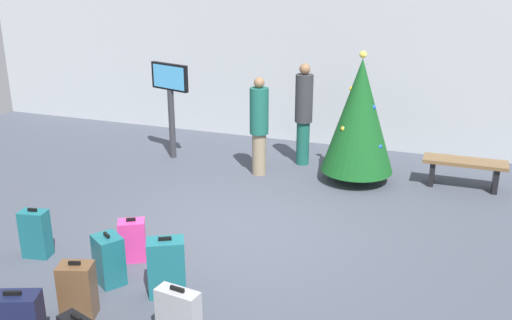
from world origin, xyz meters
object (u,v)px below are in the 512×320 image
(holiday_tree, at_px, (359,116))
(suitcase_2, at_px, (36,234))
(suitcase_4, at_px, (78,290))
(suitcase_5, at_px, (109,260))
(traveller_0, at_px, (304,112))
(suitcase_1, at_px, (133,240))
(suitcase_6, at_px, (167,267))
(flight_info_kiosk, at_px, (170,93))
(waiting_bench, at_px, (464,167))
(suitcase_8, at_px, (179,315))
(traveller_1, at_px, (259,124))

(holiday_tree, height_order, suitcase_2, holiday_tree)
(holiday_tree, distance_m, suitcase_4, 5.42)
(suitcase_5, bearing_deg, traveller_0, 79.06)
(suitcase_1, height_order, suitcase_6, suitcase_6)
(suitcase_2, bearing_deg, flight_info_kiosk, 93.85)
(suitcase_1, bearing_deg, suitcase_5, -85.89)
(waiting_bench, height_order, suitcase_4, suitcase_4)
(waiting_bench, xyz_separation_m, suitcase_6, (-3.04, -4.59, -0.02))
(suitcase_5, relative_size, suitcase_8, 1.07)
(traveller_1, xyz_separation_m, suitcase_4, (-0.29, -4.73, -0.62))
(suitcase_5, relative_size, suitcase_6, 0.89)
(waiting_bench, bearing_deg, suitcase_5, -129.32)
(traveller_1, bearing_deg, suitcase_5, -95.19)
(flight_info_kiosk, bearing_deg, suitcase_2, -86.15)
(holiday_tree, bearing_deg, traveller_0, 153.59)
(suitcase_1, xyz_separation_m, suitcase_8, (1.29, -1.24, 0.01))
(suitcase_4, distance_m, suitcase_8, 1.17)
(suitcase_2, bearing_deg, traveller_0, 64.85)
(suitcase_5, xyz_separation_m, suitcase_8, (1.25, -0.68, -0.02))
(suitcase_5, distance_m, suitcase_6, 0.74)
(holiday_tree, xyz_separation_m, suitcase_8, (-0.80, -4.98, -0.87))
(holiday_tree, xyz_separation_m, waiting_bench, (1.73, 0.31, -0.80))
(holiday_tree, height_order, suitcase_6, holiday_tree)
(holiday_tree, bearing_deg, suitcase_8, -99.07)
(holiday_tree, relative_size, suitcase_4, 3.47)
(waiting_bench, bearing_deg, traveller_1, -170.61)
(flight_info_kiosk, distance_m, traveller_0, 2.51)
(traveller_1, bearing_deg, suitcase_6, -84.70)
(traveller_0, distance_m, suitcase_6, 4.88)
(waiting_bench, bearing_deg, suitcase_8, -115.51)
(suitcase_5, bearing_deg, holiday_tree, 64.54)
(traveller_1, relative_size, suitcase_6, 2.46)
(suitcase_8, bearing_deg, traveller_0, 93.26)
(traveller_1, distance_m, suitcase_6, 4.09)
(suitcase_6, bearing_deg, suitcase_5, -178.58)
(waiting_bench, distance_m, traveller_1, 3.50)
(suitcase_1, height_order, suitcase_4, suitcase_4)
(traveller_1, height_order, suitcase_6, traveller_1)
(flight_info_kiosk, xyz_separation_m, suitcase_6, (2.25, -4.34, -0.94))
(traveller_0, relative_size, suitcase_6, 2.67)
(waiting_bench, distance_m, traveller_0, 2.92)
(traveller_1, relative_size, suitcase_4, 2.71)
(flight_info_kiosk, height_order, suitcase_8, flight_info_kiosk)
(holiday_tree, distance_m, traveller_0, 1.25)
(traveller_1, bearing_deg, suitcase_4, -93.49)
(flight_info_kiosk, xyz_separation_m, suitcase_5, (1.51, -4.35, -0.98))
(traveller_0, xyz_separation_m, suitcase_4, (-0.86, -5.53, -0.70))
(flight_info_kiosk, height_order, suitcase_2, flight_info_kiosk)
(flight_info_kiosk, distance_m, traveller_1, 1.94)
(traveller_0, distance_m, suitcase_1, 4.46)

